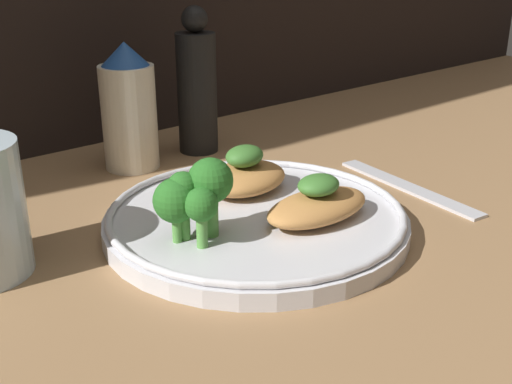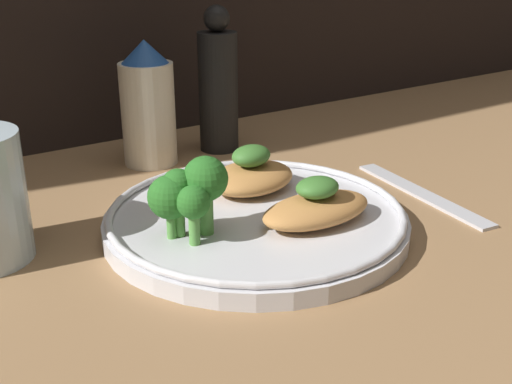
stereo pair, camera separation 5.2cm
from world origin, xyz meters
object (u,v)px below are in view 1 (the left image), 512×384
Objects in this scene: sauce_bottle at (132,108)px; pepper_grinder at (197,88)px; plate at (256,219)px; broccoli_bunch at (194,194)px.

sauce_bottle is 8.11cm from pepper_grinder.
plate is 22.67cm from pepper_grinder.
pepper_grinder reaches higher than plate.
sauce_bottle reaches higher than broccoli_bunch.
sauce_bottle is at bearing 71.81° from broccoli_bunch.
sauce_bottle is at bearing 88.87° from plate.
plate is 4.02× the size of broccoli_bunch.
plate is 20.78cm from sauce_bottle.
plate is 1.92× the size of sauce_bottle.
plate is at bearing -112.79° from pepper_grinder.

